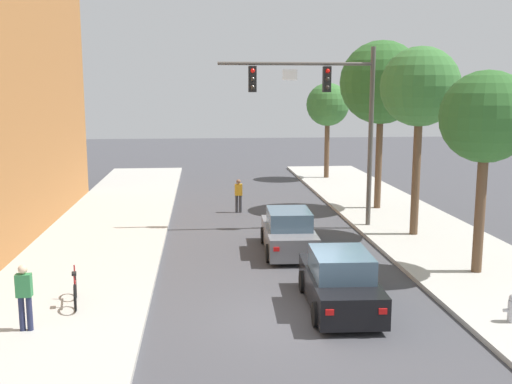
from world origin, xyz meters
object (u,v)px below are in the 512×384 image
car_lead_grey (289,233)px  street_tree_farthest (328,105)px  car_following_black (340,282)px  street_tree_second (420,88)px  street_tree_nearest (486,118)px  street_tree_third (381,83)px  traffic_signal_mast (329,103)px  pedestrian_sidewalk_left_walker (24,294)px  bicycle_leaning (75,290)px  pedestrian_crossing_road (239,194)px

car_lead_grey → street_tree_farthest: street_tree_farthest is taller
car_following_black → street_tree_second: size_ratio=0.58×
street_tree_nearest → street_tree_second: bearing=92.4°
street_tree_nearest → street_tree_third: street_tree_third is taller
street_tree_second → car_following_black: bearing=-122.7°
traffic_signal_mast → street_tree_farthest: bearing=78.0°
street_tree_nearest → street_tree_farthest: (-0.40, 21.14, -0.10)m
street_tree_farthest → pedestrian_sidewalk_left_walker: bearing=-117.0°
street_tree_farthest → bicycle_leaning: bearing=-117.1°
car_following_black → street_tree_third: size_ratio=0.53×
traffic_signal_mast → bicycle_leaning: (-8.74, -8.77, -4.80)m
pedestrian_sidewalk_left_walker → street_tree_second: bearing=34.1°
traffic_signal_mast → car_lead_grey: size_ratio=1.75×
street_tree_nearest → traffic_signal_mast: bearing=116.3°
car_lead_grey → car_following_black: (0.56, -5.76, 0.00)m
pedestrian_crossing_road → bicycle_leaning: (-5.22, -12.61, -0.37)m
car_following_black → street_tree_third: (4.94, 12.96, 5.50)m
bicycle_leaning → street_tree_second: 14.84m
traffic_signal_mast → car_lead_grey: 6.20m
car_following_black → pedestrian_sidewalk_left_walker: size_ratio=2.62×
street_tree_nearest → pedestrian_crossing_road: bearing=122.8°
pedestrian_crossing_road → street_tree_third: street_tree_third is taller
street_tree_second → street_tree_farthest: 16.07m
car_following_black → bicycle_leaning: car_following_black is taller
traffic_signal_mast → pedestrian_sidewalk_left_walker: 14.81m
car_lead_grey → bicycle_leaning: car_lead_grey is taller
car_following_black → street_tree_third: street_tree_third is taller
car_lead_grey → bicycle_leaning: size_ratio=2.45×
bicycle_leaning → street_tree_second: size_ratio=0.24×
street_tree_second → street_tree_farthest: (-0.18, 16.04, -1.04)m
traffic_signal_mast → street_tree_third: 5.04m
pedestrian_crossing_road → car_following_black: bearing=-81.7°
street_tree_nearest → street_tree_farthest: street_tree_nearest is taller
pedestrian_sidewalk_left_walker → bicycle_leaning: pedestrian_sidewalk_left_walker is taller
street_tree_third → street_tree_second: bearing=-91.4°
bicycle_leaning → street_tree_nearest: street_tree_nearest is taller
pedestrian_crossing_road → street_tree_third: (6.86, -0.17, 5.31)m
pedestrian_crossing_road → street_tree_farthest: street_tree_farthest is taller
street_tree_second → street_tree_third: bearing=88.6°
bicycle_leaning → street_tree_nearest: 13.09m
street_tree_second → street_tree_farthest: size_ratio=1.19×
car_lead_grey → street_tree_second: size_ratio=0.58×
street_tree_third → street_tree_farthest: street_tree_third is taller
car_lead_grey → street_tree_second: 7.68m
traffic_signal_mast → pedestrian_crossing_road: 6.84m
car_following_black → pedestrian_sidewalk_left_walker: 8.05m
car_lead_grey → pedestrian_sidewalk_left_walker: 10.15m
car_following_black → street_tree_nearest: 7.02m
car_following_black → pedestrian_crossing_road: (-1.92, 13.13, 0.19)m
street_tree_third → street_tree_farthest: (-0.32, 10.55, -1.30)m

